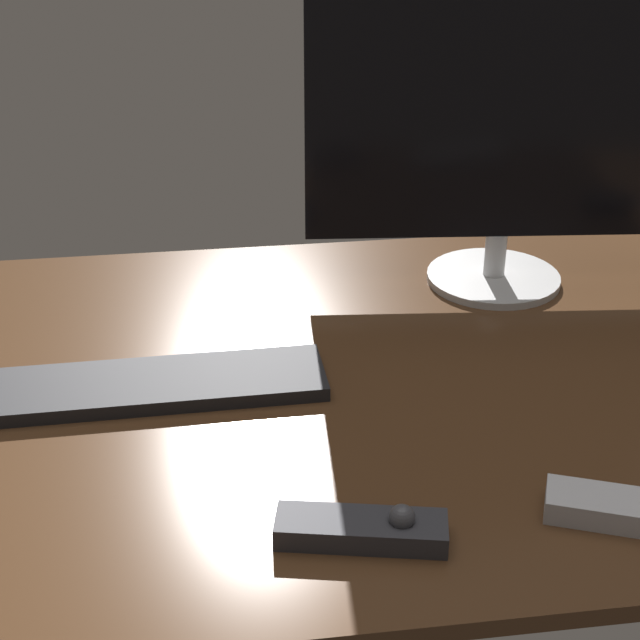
% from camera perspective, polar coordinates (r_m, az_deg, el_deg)
% --- Properties ---
extents(desk, '(1.40, 0.84, 0.02)m').
position_cam_1_polar(desk, '(1.22, -0.08, -3.86)').
color(desk, '#4C301C').
rests_on(desk, ground).
extents(monitor, '(0.55, 0.20, 0.47)m').
position_cam_1_polar(monitor, '(1.40, 10.75, 11.54)').
color(monitor, silver).
rests_on(monitor, desk).
extents(keyboard, '(0.44, 0.12, 0.02)m').
position_cam_1_polar(keyboard, '(1.20, -10.29, -3.77)').
color(keyboard, black).
rests_on(keyboard, desk).
extents(media_remote, '(0.17, 0.08, 0.04)m').
position_cam_1_polar(media_remote, '(0.97, 2.83, -11.88)').
color(media_remote, '#2D2D33').
rests_on(media_remote, desk).
extents(tv_remote, '(0.19, 0.11, 0.03)m').
position_cam_1_polar(tv_remote, '(1.03, 17.92, -10.49)').
color(tv_remote, '#B7B7BC').
rests_on(tv_remote, desk).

